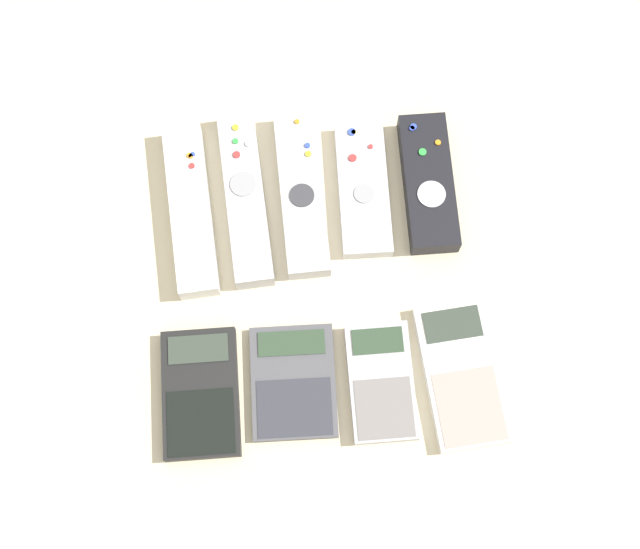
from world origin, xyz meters
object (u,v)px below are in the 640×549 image
remote_0 (191,209)px  calculator_0 (201,393)px  remote_3 (363,189)px  remote_4 (428,183)px  calculator_2 (381,382)px  remote_2 (301,193)px  remote_1 (245,197)px  calculator_1 (293,382)px  calculator_3 (461,374)px

remote_0 → calculator_0: (-0.00, -0.20, -0.01)m
remote_3 → remote_4: 0.07m
calculator_2 → remote_2: bearing=107.2°
remote_0 → remote_1: 0.06m
remote_1 → remote_2: (0.06, -0.00, -0.00)m
remote_1 → remote_3: remote_1 is taller
calculator_1 → calculator_2: size_ratio=0.98×
remote_3 → calculator_0: size_ratio=1.16×
remote_2 → remote_4: (0.14, -0.00, 0.00)m
remote_0 → calculator_3: remote_0 is taller
calculator_0 → calculator_2: same height
calculator_3 → remote_1: bearing=130.4°
remote_1 → remote_0: bearing=-173.8°
remote_0 → remote_4: (0.27, 0.01, -0.00)m
remote_0 → remote_4: same height
calculator_1 → remote_4: bearing=53.1°
remote_0 → calculator_2: size_ratio=1.58×
remote_4 → remote_1: bearing=-179.6°
remote_0 → calculator_1: size_ratio=1.61×
remote_2 → calculator_0: remote_2 is taller
calculator_1 → calculator_2: (0.09, -0.01, 0.00)m
remote_1 → calculator_0: remote_1 is taller
remote_1 → calculator_0: bearing=-108.5°
remote_1 → calculator_2: 0.25m
remote_1 → calculator_2: remote_1 is taller
remote_4 → calculator_1: (-0.17, -0.21, -0.01)m
remote_0 → calculator_2: remote_0 is taller
remote_2 → remote_0: bearing=-176.5°
remote_2 → calculator_2: bearing=-74.0°
remote_0 → remote_1: bearing=5.7°
remote_2 → calculator_0: 0.25m
remote_1 → remote_3: size_ratio=1.30×
remote_3 → calculator_0: 0.29m
remote_2 → calculator_1: 0.21m
remote_3 → calculator_3: 0.23m
remote_2 → remote_3: size_ratio=1.22×
calculator_0 → remote_4: bearing=39.5°
calculator_1 → calculator_0: bearing=-175.8°
remote_0 → calculator_3: bearing=-40.3°
remote_3 → remote_0: bearing=-175.7°
remote_1 → calculator_1: remote_1 is taller
remote_3 → remote_4: (0.07, -0.00, 0.00)m
remote_4 → calculator_1: remote_4 is taller
calculator_0 → calculator_3: size_ratio=0.86×
remote_4 → calculator_0: bearing=-140.5°
remote_0 → calculator_2: (0.19, -0.21, -0.01)m
calculator_3 → remote_2: bearing=120.7°
remote_2 → remote_4: remote_4 is taller
remote_0 → remote_1: size_ratio=0.97×
remote_1 → calculator_2: (0.13, -0.22, -0.01)m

